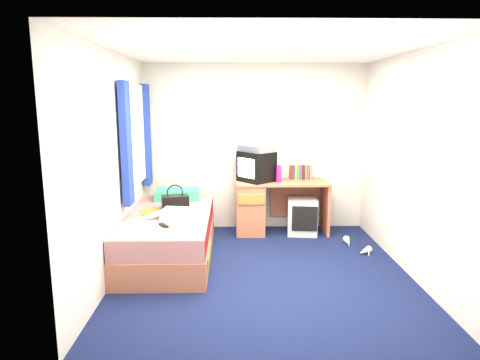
{
  "coord_description": "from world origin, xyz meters",
  "views": [
    {
      "loc": [
        -0.35,
        -4.51,
        1.9
      ],
      "look_at": [
        -0.24,
        0.7,
        0.91
      ],
      "focal_mm": 32.0,
      "sensor_mm": 36.0,
      "label": 1
    }
  ],
  "objects_px": {
    "vcr": "(257,148)",
    "remote_control": "(164,225)",
    "pillow": "(178,194)",
    "picture_frame": "(310,174)",
    "aerosol_can": "(270,174)",
    "colour_swatch_fan": "(165,229)",
    "bed": "(169,236)",
    "magazine": "(151,212)",
    "water_bottle": "(154,215)",
    "storage_cube": "(302,216)",
    "towel": "(177,214)",
    "pink_water_bottle": "(279,174)",
    "handbag": "(175,202)",
    "crt_tv": "(256,166)",
    "white_heels": "(356,246)",
    "desk": "(262,205)"
  },
  "relations": [
    {
      "from": "aerosol_can",
      "to": "towel",
      "type": "distance_m",
      "value": 1.67
    },
    {
      "from": "storage_cube",
      "to": "crt_tv",
      "type": "distance_m",
      "value": 0.97
    },
    {
      "from": "magazine",
      "to": "water_bottle",
      "type": "distance_m",
      "value": 0.27
    },
    {
      "from": "handbag",
      "to": "colour_swatch_fan",
      "type": "height_order",
      "value": "handbag"
    },
    {
      "from": "pillow",
      "to": "remote_control",
      "type": "height_order",
      "value": "pillow"
    },
    {
      "from": "pillow",
      "to": "desk",
      "type": "distance_m",
      "value": 1.22
    },
    {
      "from": "aerosol_can",
      "to": "colour_swatch_fan",
      "type": "relative_size",
      "value": 0.9
    },
    {
      "from": "vcr",
      "to": "remote_control",
      "type": "distance_m",
      "value": 1.96
    },
    {
      "from": "magazine",
      "to": "water_bottle",
      "type": "bearing_deg",
      "value": -71.32
    },
    {
      "from": "bed",
      "to": "aerosol_can",
      "type": "distance_m",
      "value": 1.72
    },
    {
      "from": "aerosol_can",
      "to": "towel",
      "type": "bearing_deg",
      "value": -135.5
    },
    {
      "from": "towel",
      "to": "remote_control",
      "type": "height_order",
      "value": "towel"
    },
    {
      "from": "picture_frame",
      "to": "desk",
      "type": "bearing_deg",
      "value": -148.51
    },
    {
      "from": "bed",
      "to": "towel",
      "type": "distance_m",
      "value": 0.39
    },
    {
      "from": "crt_tv",
      "to": "handbag",
      "type": "xyz_separation_m",
      "value": [
        -1.06,
        -0.71,
        -0.33
      ]
    },
    {
      "from": "storage_cube",
      "to": "vcr",
      "type": "relative_size",
      "value": 1.11
    },
    {
      "from": "white_heels",
      "to": "remote_control",
      "type": "bearing_deg",
      "value": -162.87
    },
    {
      "from": "crt_tv",
      "to": "handbag",
      "type": "bearing_deg",
      "value": -97.09
    },
    {
      "from": "picture_frame",
      "to": "aerosol_can",
      "type": "height_order",
      "value": "aerosol_can"
    },
    {
      "from": "remote_control",
      "to": "desk",
      "type": "bearing_deg",
      "value": 20.16
    },
    {
      "from": "desk",
      "to": "towel",
      "type": "height_order",
      "value": "desk"
    },
    {
      "from": "bed",
      "to": "pink_water_bottle",
      "type": "bearing_deg",
      "value": 32.4
    },
    {
      "from": "storage_cube",
      "to": "pink_water_bottle",
      "type": "xyz_separation_m",
      "value": [
        -0.34,
        0.0,
        0.6
      ]
    },
    {
      "from": "storage_cube",
      "to": "crt_tv",
      "type": "xyz_separation_m",
      "value": [
        -0.66,
        0.08,
        0.71
      ]
    },
    {
      "from": "towel",
      "to": "colour_swatch_fan",
      "type": "bearing_deg",
      "value": -99.08
    },
    {
      "from": "pink_water_bottle",
      "to": "bed",
      "type": "bearing_deg",
      "value": -147.6
    },
    {
      "from": "aerosol_can",
      "to": "towel",
      "type": "relative_size",
      "value": 0.6
    },
    {
      "from": "pink_water_bottle",
      "to": "handbag",
      "type": "distance_m",
      "value": 1.53
    },
    {
      "from": "colour_swatch_fan",
      "to": "bed",
      "type": "bearing_deg",
      "value": 94.47
    },
    {
      "from": "vcr",
      "to": "aerosol_can",
      "type": "relative_size",
      "value": 2.33
    },
    {
      "from": "remote_control",
      "to": "water_bottle",
      "type": "bearing_deg",
      "value": 85.08
    },
    {
      "from": "vcr",
      "to": "magazine",
      "type": "bearing_deg",
      "value": -96.31
    },
    {
      "from": "pillow",
      "to": "water_bottle",
      "type": "distance_m",
      "value": 0.99
    },
    {
      "from": "vcr",
      "to": "water_bottle",
      "type": "height_order",
      "value": "vcr"
    },
    {
      "from": "aerosol_can",
      "to": "handbag",
      "type": "height_order",
      "value": "aerosol_can"
    },
    {
      "from": "vcr",
      "to": "colour_swatch_fan",
      "type": "height_order",
      "value": "vcr"
    },
    {
      "from": "magazine",
      "to": "pink_water_bottle",
      "type": "bearing_deg",
      "value": 26.54
    },
    {
      "from": "water_bottle",
      "to": "vcr",
      "type": "bearing_deg",
      "value": 42.86
    },
    {
      "from": "pink_water_bottle",
      "to": "towel",
      "type": "height_order",
      "value": "pink_water_bottle"
    },
    {
      "from": "white_heels",
      "to": "handbag",
      "type": "bearing_deg",
      "value": 178.82
    },
    {
      "from": "crt_tv",
      "to": "magazine",
      "type": "relative_size",
      "value": 2.07
    },
    {
      "from": "storage_cube",
      "to": "magazine",
      "type": "xyz_separation_m",
      "value": [
        -1.99,
        -0.82,
        0.29
      ]
    },
    {
      "from": "desk",
      "to": "remote_control",
      "type": "height_order",
      "value": "desk"
    },
    {
      "from": "desk",
      "to": "colour_swatch_fan",
      "type": "height_order",
      "value": "desk"
    },
    {
      "from": "water_bottle",
      "to": "remote_control",
      "type": "height_order",
      "value": "water_bottle"
    },
    {
      "from": "picture_frame",
      "to": "towel",
      "type": "xyz_separation_m",
      "value": [
        -1.79,
        -1.34,
        -0.23
      ]
    },
    {
      "from": "crt_tv",
      "to": "picture_frame",
      "type": "xyz_separation_m",
      "value": [
        0.8,
        0.18,
        -0.14
      ]
    },
    {
      "from": "aerosol_can",
      "to": "desk",
      "type": "bearing_deg",
      "value": 178.16
    },
    {
      "from": "pillow",
      "to": "remote_control",
      "type": "xyz_separation_m",
      "value": [
        0.01,
        -1.3,
        -0.06
      ]
    },
    {
      "from": "picture_frame",
      "to": "pink_water_bottle",
      "type": "distance_m",
      "value": 0.55
    }
  ]
}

